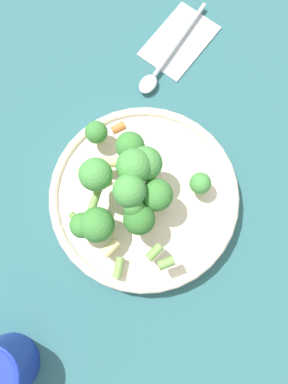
# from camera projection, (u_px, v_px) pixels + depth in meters

# --- Properties ---
(ground_plane) EXTENTS (3.00, 3.00, 0.00)m
(ground_plane) POSITION_uv_depth(u_px,v_px,m) (144.00, 200.00, 0.57)
(ground_plane) COLOR #2D6066
(bowl) EXTENTS (0.28, 0.28, 0.04)m
(bowl) POSITION_uv_depth(u_px,v_px,m) (144.00, 197.00, 0.55)
(bowl) COLOR beige
(bowl) RESTS_ON ground_plane
(pasta_salad) EXTENTS (0.20, 0.23, 0.09)m
(pasta_salad) POSITION_uv_depth(u_px,v_px,m) (127.00, 187.00, 0.48)
(pasta_salad) COLOR #8CB766
(pasta_salad) RESTS_ON bowl
(napkin) EXTENTS (0.15, 0.12, 0.01)m
(napkin) POSITION_uv_depth(u_px,v_px,m) (179.00, 41.00, 0.63)
(napkin) COLOR #B2BCC6
(napkin) RESTS_ON ground_plane
(spoon) EXTENTS (0.18, 0.10, 0.01)m
(spoon) POSITION_uv_depth(u_px,v_px,m) (163.00, 63.00, 0.61)
(spoon) COLOR silver
(spoon) RESTS_ON napkin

